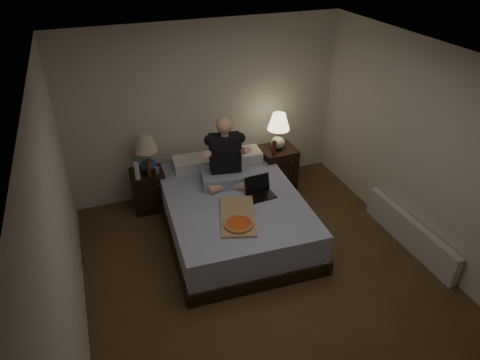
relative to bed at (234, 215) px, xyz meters
name	(u,v)px	position (x,y,z in m)	size (l,w,h in m)	color
floor	(267,280)	(0.05, -0.99, -0.28)	(4.00, 4.50, 0.00)	brown
ceiling	(277,67)	(0.05, -0.99, 2.22)	(4.00, 4.50, 0.00)	white
wall_back	(207,110)	(0.05, 1.26, 0.97)	(4.00, 2.50, 0.00)	silver
wall_left	(61,234)	(-1.95, -0.99, 0.97)	(4.50, 2.50, 0.00)	silver
wall_right	(430,157)	(2.05, -0.99, 0.97)	(4.50, 2.50, 0.00)	silver
bed	(234,215)	(0.00, 0.00, 0.00)	(1.67, 2.22, 0.56)	#5261A5
nightstand_left	(149,190)	(-0.94, 0.96, 0.02)	(0.45, 0.41, 0.59)	black
nightstand_right	(277,168)	(1.00, 0.83, 0.05)	(0.51, 0.46, 0.66)	black
lamp_left	(147,153)	(-0.90, 0.97, 0.59)	(0.32, 0.32, 0.56)	navy
lamp_right	(278,132)	(1.00, 0.83, 0.67)	(0.32, 0.32, 0.56)	gray
water_bottle	(137,171)	(-1.08, 0.81, 0.43)	(0.07, 0.07, 0.25)	silver
soda_can	(157,171)	(-0.81, 0.87, 0.36)	(0.07, 0.07, 0.10)	silver
beer_bottle_left	(149,169)	(-0.92, 0.85, 0.42)	(0.06, 0.06, 0.23)	#56280C
beer_bottle_right	(274,147)	(0.87, 0.69, 0.50)	(0.06, 0.06, 0.23)	#5A230C
person	(226,152)	(0.03, 0.37, 0.74)	(0.66, 0.52, 0.93)	black
laptop	(261,188)	(0.33, -0.11, 0.40)	(0.34, 0.28, 0.24)	black
pizza_box	(238,225)	(-0.16, -0.61, 0.32)	(0.40, 0.76, 0.08)	tan
radiator	(409,233)	(1.98, -1.04, -0.08)	(0.10, 1.60, 0.40)	silver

